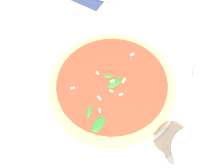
# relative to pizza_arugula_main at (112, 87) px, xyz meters

# --- Properties ---
(ground_plane) EXTENTS (6.00, 6.00, 0.00)m
(ground_plane) POSITION_rel_pizza_arugula_main_xyz_m (0.00, -0.03, -0.02)
(ground_plane) COLOR beige
(pizza_arugula_main) EXTENTS (0.35, 0.35, 0.05)m
(pizza_arugula_main) POSITION_rel_pizza_arugula_main_xyz_m (0.00, 0.00, 0.00)
(pizza_arugula_main) COLOR white
(pizza_arugula_main) RESTS_ON ground_plane
(wine_glass) EXTENTS (0.09, 0.09, 0.16)m
(wine_glass) POSITION_rel_pizza_arugula_main_xyz_m (-0.26, 0.03, 0.09)
(wine_glass) COLOR white
(wine_glass) RESTS_ON ground_plane
(side_plate_white) EXTENTS (0.16, 0.16, 0.02)m
(side_plate_white) POSITION_rel_pizza_arugula_main_xyz_m (-0.17, -0.24, -0.01)
(side_plate_white) COLOR white
(side_plate_white) RESTS_ON ground_plane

